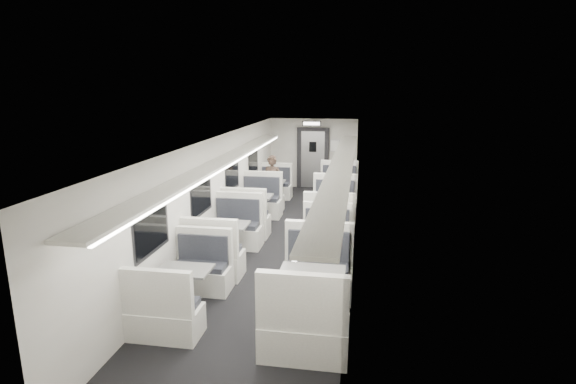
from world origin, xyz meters
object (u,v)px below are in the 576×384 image
(booth_left_d, at_px, (185,289))
(booth_right_c, at_px, (323,252))
(booth_right_b, at_px, (332,215))
(booth_right_a, at_px, (337,195))
(vestibule_door, at_px, (313,158))
(exit_sign, at_px, (312,123))
(booth_left_c, at_px, (226,241))
(passenger, at_px, (272,183))
(booth_right_d, at_px, (312,296))
(booth_left_b, at_px, (254,210))
(booth_left_a, at_px, (271,192))

(booth_left_d, height_order, booth_right_c, booth_right_c)
(booth_right_b, relative_size, booth_right_c, 1.10)
(booth_right_a, distance_m, vestibule_door, 2.88)
(booth_right_c, bearing_deg, exit_sign, 98.50)
(booth_left_c, bearing_deg, passenger, 87.21)
(booth_right_a, height_order, booth_right_d, booth_right_d)
(booth_left_d, relative_size, passenger, 1.28)
(vestibule_door, bearing_deg, booth_left_d, -96.25)
(booth_left_d, height_order, exit_sign, exit_sign)
(booth_left_d, xyz_separation_m, booth_right_d, (2.00, -0.04, 0.06))
(passenger, distance_m, vestibule_door, 3.23)
(booth_left_b, bearing_deg, booth_left_d, -90.00)
(booth_right_c, xyz_separation_m, passenger, (-1.81, 4.07, 0.42))
(booth_left_b, distance_m, booth_left_d, 4.54)
(booth_right_b, distance_m, exit_sign, 4.75)
(booth_right_d, bearing_deg, booth_right_a, 90.00)
(booth_left_b, relative_size, passenger, 1.43)
(booth_right_c, bearing_deg, booth_left_b, 127.65)
(vestibule_door, bearing_deg, booth_right_d, -83.77)
(booth_right_a, relative_size, booth_right_b, 1.02)
(booth_left_c, xyz_separation_m, vestibule_door, (1.00, 6.96, 0.64))
(exit_sign, bearing_deg, booth_right_c, -81.50)
(booth_left_d, bearing_deg, booth_right_d, -1.00)
(booth_left_d, distance_m, booth_right_c, 2.79)
(booth_left_a, distance_m, booth_right_a, 2.01)
(booth_left_a, distance_m, exit_sign, 2.89)
(booth_left_c, height_order, passenger, passenger)
(passenger, bearing_deg, booth_left_c, -80.88)
(booth_right_a, height_order, exit_sign, exit_sign)
(booth_right_a, bearing_deg, booth_left_d, -107.10)
(vestibule_door, height_order, exit_sign, exit_sign)
(vestibule_door, bearing_deg, booth_right_c, -82.07)
(booth_left_d, distance_m, booth_right_d, 2.00)
(booth_right_a, height_order, booth_right_c, booth_right_a)
(booth_right_d, bearing_deg, passenger, 106.68)
(booth_left_b, bearing_deg, exit_sign, 76.29)
(booth_right_d, distance_m, passenger, 6.33)
(booth_right_b, bearing_deg, exit_sign, 103.24)
(booth_right_d, xyz_separation_m, passenger, (-1.81, 6.05, 0.37))
(booth_right_d, bearing_deg, booth_left_a, 106.49)
(booth_right_c, distance_m, vestibule_door, 7.28)
(exit_sign, bearing_deg, passenger, -107.20)
(booth_right_a, distance_m, exit_sign, 3.01)
(booth_right_b, xyz_separation_m, passenger, (-1.81, 1.62, 0.39))
(exit_sign, bearing_deg, booth_right_b, -76.76)
(booth_left_b, height_order, booth_left_c, booth_left_b)
(booth_right_a, xyz_separation_m, booth_right_c, (0.00, -4.55, -0.04))
(booth_right_a, bearing_deg, booth_left_a, 173.81)
(booth_left_c, relative_size, booth_right_c, 1.07)
(booth_left_c, bearing_deg, booth_left_a, 90.00)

